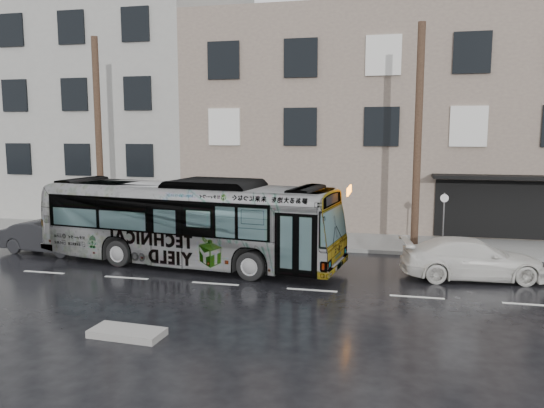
% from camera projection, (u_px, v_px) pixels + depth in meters
% --- Properties ---
extents(ground, '(120.00, 120.00, 0.00)m').
position_uv_depth(ground, '(237.00, 265.00, 19.80)').
color(ground, black).
rests_on(ground, ground).
extents(sidewalk, '(90.00, 3.60, 0.15)m').
position_uv_depth(sidewalk, '(268.00, 238.00, 24.53)').
color(sidewalk, gray).
rests_on(sidewalk, ground).
extents(building_taupe, '(20.00, 12.00, 11.00)m').
position_uv_depth(building_taupe, '(384.00, 122.00, 30.23)').
color(building_taupe, gray).
rests_on(building_taupe, ground).
extents(building_grey, '(26.00, 15.00, 16.00)m').
position_uv_depth(building_grey, '(44.00, 88.00, 36.44)').
color(building_grey, '#A2A099').
rests_on(building_grey, ground).
extents(utility_pole_front, '(0.30, 0.30, 9.00)m').
position_uv_depth(utility_pole_front, '(418.00, 140.00, 20.93)').
color(utility_pole_front, '#503828').
rests_on(utility_pole_front, sidewalk).
extents(utility_pole_rear, '(0.30, 0.30, 9.00)m').
position_uv_depth(utility_pole_rear, '(99.00, 139.00, 24.03)').
color(utility_pole_rear, '#503828').
rests_on(utility_pole_rear, sidewalk).
extents(sign_post, '(0.06, 0.06, 2.40)m').
position_uv_depth(sign_post, '(443.00, 223.00, 21.13)').
color(sign_post, slate).
rests_on(sign_post, sidewalk).
extents(bus, '(11.86, 4.30, 3.23)m').
position_uv_depth(bus, '(188.00, 222.00, 19.74)').
color(bus, '#B2B2B2').
rests_on(bus, ground).
extents(white_sedan, '(4.92, 2.52, 1.37)m').
position_uv_depth(white_sedan, '(472.00, 259.00, 17.95)').
color(white_sedan, silver).
rests_on(white_sedan, ground).
extents(dark_sedan, '(4.13, 1.82, 1.32)m').
position_uv_depth(dark_sedan, '(48.00, 237.00, 21.82)').
color(dark_sedan, black).
rests_on(dark_sedan, ground).
extents(slush_pile, '(1.85, 0.91, 0.18)m').
position_uv_depth(slush_pile, '(127.00, 333.00, 12.89)').
color(slush_pile, gray).
rests_on(slush_pile, ground).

